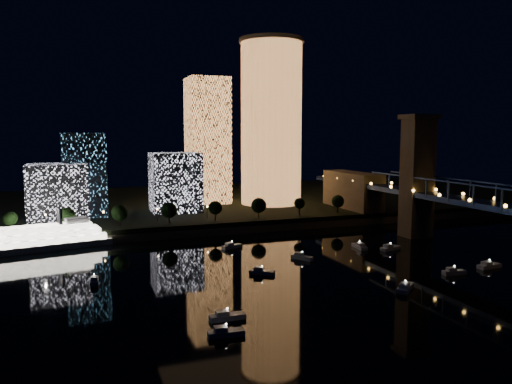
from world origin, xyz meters
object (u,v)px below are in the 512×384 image
at_px(tower_cylindrical, 271,122).
at_px(riverboat, 37,239).
at_px(tower_rectangular, 208,141).
at_px(truss_bridge, 509,214).

height_order(tower_cylindrical, riverboat, tower_cylindrical).
distance_m(tower_rectangular, riverboat, 111.28).
bearing_deg(riverboat, truss_bridge, -26.92).
xyz_separation_m(tower_cylindrical, tower_rectangular, (-30.88, 15.03, -9.75)).
bearing_deg(tower_cylindrical, truss_bridge, -75.50).
distance_m(tower_cylindrical, truss_bridge, 133.66).
bearing_deg(tower_rectangular, riverboat, -140.79).
relative_size(truss_bridge, riverboat, 5.12).
distance_m(tower_cylindrical, riverboat, 131.85).
relative_size(tower_rectangular, riverboat, 1.29).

